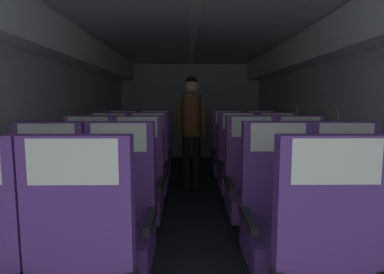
% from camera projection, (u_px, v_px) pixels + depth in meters
% --- Properties ---
extents(ground, '(3.42, 7.76, 0.02)m').
position_uv_depth(ground, '(194.00, 215.00, 3.58)').
color(ground, '#23282D').
extents(fuselage_shell, '(3.30, 7.41, 2.19)m').
position_uv_depth(fuselage_shell, '(193.00, 79.00, 3.66)').
color(fuselage_shell, silver).
rests_on(fuselage_shell, ground).
extents(seat_b_left_window, '(0.52, 0.51, 1.16)m').
position_uv_depth(seat_b_left_window, '(45.00, 223.00, 2.12)').
color(seat_b_left_window, '#38383D').
rests_on(seat_b_left_window, ground).
extents(seat_b_left_aisle, '(0.52, 0.51, 1.16)m').
position_uv_depth(seat_b_left_aisle, '(118.00, 221.00, 2.14)').
color(seat_b_left_aisle, '#38383D').
rests_on(seat_b_left_aisle, ground).
extents(seat_b_right_aisle, '(0.52, 0.51, 1.16)m').
position_uv_depth(seat_b_right_aisle, '(348.00, 220.00, 2.16)').
color(seat_b_right_aisle, '#38383D').
rests_on(seat_b_right_aisle, ground).
extents(seat_b_right_window, '(0.52, 0.51, 1.16)m').
position_uv_depth(seat_b_right_window, '(279.00, 220.00, 2.16)').
color(seat_b_right_window, '#38383D').
rests_on(seat_b_right_window, ground).
extents(seat_c_left_window, '(0.52, 0.51, 1.16)m').
position_uv_depth(seat_c_left_window, '(87.00, 187.00, 2.99)').
color(seat_c_left_window, '#38383D').
rests_on(seat_c_left_window, ground).
extents(seat_c_left_aisle, '(0.52, 0.51, 1.16)m').
position_uv_depth(seat_c_left_aisle, '(137.00, 187.00, 3.00)').
color(seat_c_left_aisle, '#38383D').
rests_on(seat_c_left_aisle, ground).
extents(seat_c_right_aisle, '(0.52, 0.51, 1.16)m').
position_uv_depth(seat_c_right_aisle, '(301.00, 186.00, 3.02)').
color(seat_c_right_aisle, '#38383D').
rests_on(seat_c_right_aisle, ground).
extents(seat_c_right_window, '(0.52, 0.51, 1.16)m').
position_uv_depth(seat_c_right_window, '(252.00, 186.00, 3.01)').
color(seat_c_right_window, '#38383D').
rests_on(seat_c_right_window, ground).
extents(seat_d_left_window, '(0.52, 0.51, 1.16)m').
position_uv_depth(seat_d_left_window, '(109.00, 168.00, 3.84)').
color(seat_d_left_window, '#38383D').
rests_on(seat_d_left_window, ground).
extents(seat_d_left_aisle, '(0.52, 0.51, 1.16)m').
position_uv_depth(seat_d_left_aisle, '(148.00, 168.00, 3.83)').
color(seat_d_left_aisle, '#38383D').
rests_on(seat_d_left_aisle, ground).
extents(seat_d_right_aisle, '(0.52, 0.51, 1.16)m').
position_uv_depth(seat_d_right_aisle, '(277.00, 167.00, 3.85)').
color(seat_d_right_aisle, '#38383D').
rests_on(seat_d_right_aisle, ground).
extents(seat_d_right_window, '(0.52, 0.51, 1.16)m').
position_uv_depth(seat_d_right_window, '(238.00, 167.00, 3.87)').
color(seat_d_right_window, '#38383D').
rests_on(seat_d_right_window, ground).
extents(seat_e_left_window, '(0.52, 0.51, 1.16)m').
position_uv_depth(seat_e_left_window, '(123.00, 156.00, 4.68)').
color(seat_e_left_window, '#38383D').
rests_on(seat_e_left_window, ground).
extents(seat_e_left_aisle, '(0.52, 0.51, 1.16)m').
position_uv_depth(seat_e_left_aisle, '(155.00, 155.00, 4.70)').
color(seat_e_left_aisle, '#38383D').
rests_on(seat_e_left_aisle, ground).
extents(seat_e_right_aisle, '(0.52, 0.51, 1.16)m').
position_uv_depth(seat_e_right_aisle, '(261.00, 155.00, 4.70)').
color(seat_e_right_aisle, '#38383D').
rests_on(seat_e_right_aisle, ground).
extents(seat_e_right_window, '(0.52, 0.51, 1.16)m').
position_uv_depth(seat_e_right_window, '(229.00, 156.00, 4.69)').
color(seat_e_right_window, '#38383D').
rests_on(seat_e_right_window, ground).
extents(flight_attendant, '(0.43, 0.28, 1.66)m').
position_uv_depth(flight_attendant, '(191.00, 120.00, 4.58)').
color(flight_attendant, black).
rests_on(flight_attendant, ground).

